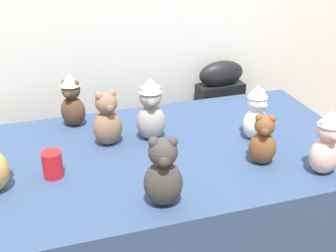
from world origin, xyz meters
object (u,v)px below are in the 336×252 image
at_px(instrument_case, 218,131).
at_px(teddy_bear_chestnut, 263,141).
at_px(teddy_bear_charcoal, 163,174).
at_px(teddy_bear_cocoa, 72,101).
at_px(teddy_bear_blush, 327,143).
at_px(party_cup_red, 52,164).
at_px(teddy_bear_snow, 256,112).
at_px(display_table, 168,218).
at_px(teddy_bear_ash, 151,110).
at_px(teddy_bear_mocha, 107,120).

relative_size(instrument_case, teddy_bear_chestnut, 4.14).
height_order(teddy_bear_charcoal, teddy_bear_cocoa, teddy_bear_charcoal).
xyz_separation_m(teddy_bear_blush, teddy_bear_chestnut, (-0.20, 0.14, -0.03)).
distance_m(instrument_case, party_cup_red, 1.27).
relative_size(teddy_bear_cocoa, party_cup_red, 2.43).
bearing_deg(teddy_bear_cocoa, instrument_case, 45.94).
bearing_deg(instrument_case, teddy_bear_blush, -92.88).
bearing_deg(teddy_bear_snow, party_cup_red, 160.15).
distance_m(teddy_bear_blush, teddy_bear_chestnut, 0.25).
height_order(instrument_case, teddy_bear_charcoal, teddy_bear_charcoal).
height_order(display_table, teddy_bear_blush, teddy_bear_blush).
distance_m(instrument_case, teddy_bear_blush, 1.06).
height_order(display_table, teddy_bear_chestnut, teddy_bear_chestnut).
bearing_deg(teddy_bear_ash, teddy_bear_chestnut, -32.84).
xyz_separation_m(instrument_case, teddy_bear_mocha, (-0.76, -0.48, 0.41)).
relative_size(teddy_bear_blush, teddy_bear_chestnut, 1.24).
bearing_deg(teddy_bear_chestnut, party_cup_red, -163.18).
relative_size(instrument_case, teddy_bear_blush, 3.35).
bearing_deg(teddy_bear_mocha, teddy_bear_ash, -13.16).
relative_size(teddy_bear_blush, teddy_bear_cocoa, 1.03).
distance_m(teddy_bear_snow, teddy_bear_blush, 0.37).
relative_size(teddy_bear_snow, teddy_bear_blush, 0.96).
xyz_separation_m(display_table, teddy_bear_blush, (0.54, -0.36, 0.51)).
distance_m(teddy_bear_ash, teddy_bear_charcoal, 0.51).
bearing_deg(teddy_bear_blush, display_table, 152.48).
relative_size(display_table, teddy_bear_charcoal, 6.25).
relative_size(teddy_bear_blush, teddy_bear_charcoal, 1.01).
bearing_deg(teddy_bear_ash, party_cup_red, -147.34).
height_order(teddy_bear_blush, teddy_bear_mocha, teddy_bear_blush).
distance_m(teddy_bear_mocha, teddy_bear_cocoa, 0.27).
bearing_deg(teddy_bear_charcoal, teddy_bear_snow, 46.60).
relative_size(teddy_bear_mocha, teddy_bear_cocoa, 0.97).
xyz_separation_m(instrument_case, teddy_bear_chestnut, (-0.18, -0.84, 0.39)).
bearing_deg(teddy_bear_ash, display_table, -63.60).
bearing_deg(teddy_bear_cocoa, party_cup_red, -75.98).
bearing_deg(teddy_bear_chestnut, teddy_bear_mocha, 175.69).
distance_m(teddy_bear_ash, party_cup_red, 0.51).
height_order(teddy_bear_ash, party_cup_red, teddy_bear_ash).
bearing_deg(teddy_bear_charcoal, teddy_bear_ash, 92.92).
relative_size(teddy_bear_snow, teddy_bear_cocoa, 0.99).
relative_size(display_table, teddy_bear_mocha, 6.63).
distance_m(display_table, teddy_bear_blush, 0.83).
bearing_deg(teddy_bear_ash, instrument_case, 50.47).
distance_m(teddy_bear_blush, teddy_bear_mocha, 0.93).
xyz_separation_m(display_table, teddy_bear_chestnut, (0.34, -0.22, 0.48)).
xyz_separation_m(teddy_bear_snow, teddy_bear_blush, (0.13, -0.35, 0.01)).
relative_size(teddy_bear_ash, teddy_bear_blush, 1.08).
height_order(instrument_case, teddy_bear_chestnut, teddy_bear_chestnut).
bearing_deg(teddy_bear_blush, teddy_bear_charcoal, -173.54).
distance_m(teddy_bear_ash, teddy_bear_chestnut, 0.52).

